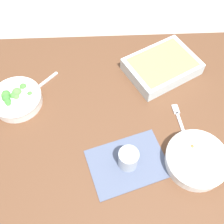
{
  "coord_description": "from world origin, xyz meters",
  "views": [
    {
      "loc": [
        -0.03,
        -0.6,
        1.69
      ],
      "look_at": [
        0.0,
        0.0,
        0.74
      ],
      "focal_mm": 43.79,
      "sensor_mm": 36.0,
      "label": 1
    }
  ],
  "objects_px": {
    "spoon_by_broccoli": "(38,87)",
    "spoon_by_stew": "(185,154)",
    "broccoli_bowl": "(16,99)",
    "drink_cup": "(128,159)",
    "baking_dish": "(162,66)",
    "stew_bowl": "(196,160)",
    "fork_on_table": "(179,120)"
  },
  "relations": [
    {
      "from": "spoon_by_broccoli",
      "to": "spoon_by_stew",
      "type": "bearing_deg",
      "value": -30.18
    },
    {
      "from": "broccoli_bowl",
      "to": "drink_cup",
      "type": "xyz_separation_m",
      "value": [
        0.44,
        -0.29,
        0.01
      ]
    },
    {
      "from": "baking_dish",
      "to": "spoon_by_broccoli",
      "type": "bearing_deg",
      "value": -172.51
    },
    {
      "from": "stew_bowl",
      "to": "spoon_by_broccoli",
      "type": "height_order",
      "value": "stew_bowl"
    },
    {
      "from": "spoon_by_stew",
      "to": "spoon_by_broccoli",
      "type": "xyz_separation_m",
      "value": [
        -0.58,
        0.34,
        0.0
      ]
    },
    {
      "from": "spoon_by_stew",
      "to": "baking_dish",
      "type": "bearing_deg",
      "value": 94.77
    },
    {
      "from": "spoon_by_stew",
      "to": "spoon_by_broccoli",
      "type": "bearing_deg",
      "value": 149.82
    },
    {
      "from": "broccoli_bowl",
      "to": "baking_dish",
      "type": "relative_size",
      "value": 0.57
    },
    {
      "from": "baking_dish",
      "to": "drink_cup",
      "type": "relative_size",
      "value": 4.34
    },
    {
      "from": "fork_on_table",
      "to": "stew_bowl",
      "type": "bearing_deg",
      "value": -82.87
    },
    {
      "from": "stew_bowl",
      "to": "spoon_by_broccoli",
      "type": "bearing_deg",
      "value": 148.58
    },
    {
      "from": "drink_cup",
      "to": "spoon_by_broccoli",
      "type": "xyz_separation_m",
      "value": [
        -0.37,
        0.36,
        -0.03
      ]
    },
    {
      "from": "baking_dish",
      "to": "spoon_by_broccoli",
      "type": "relative_size",
      "value": 2.65
    },
    {
      "from": "baking_dish",
      "to": "spoon_by_broccoli",
      "type": "height_order",
      "value": "baking_dish"
    },
    {
      "from": "baking_dish",
      "to": "fork_on_table",
      "type": "xyz_separation_m",
      "value": [
        0.04,
        -0.26,
        -0.03
      ]
    },
    {
      "from": "stew_bowl",
      "to": "broccoli_bowl",
      "type": "relative_size",
      "value": 1.08
    },
    {
      "from": "fork_on_table",
      "to": "baking_dish",
      "type": "bearing_deg",
      "value": 98.35
    },
    {
      "from": "spoon_by_broccoli",
      "to": "fork_on_table",
      "type": "height_order",
      "value": "spoon_by_broccoli"
    },
    {
      "from": "broccoli_bowl",
      "to": "stew_bowl",
      "type": "bearing_deg",
      "value": -23.51
    },
    {
      "from": "baking_dish",
      "to": "drink_cup",
      "type": "height_order",
      "value": "drink_cup"
    },
    {
      "from": "drink_cup",
      "to": "fork_on_table",
      "type": "xyz_separation_m",
      "value": [
        0.22,
        0.17,
        -0.04
      ]
    },
    {
      "from": "spoon_by_broccoli",
      "to": "baking_dish",
      "type": "bearing_deg",
      "value": 7.49
    },
    {
      "from": "broccoli_bowl",
      "to": "drink_cup",
      "type": "relative_size",
      "value": 2.46
    },
    {
      "from": "stew_bowl",
      "to": "fork_on_table",
      "type": "bearing_deg",
      "value": 97.13
    },
    {
      "from": "fork_on_table",
      "to": "spoon_by_broccoli",
      "type": "bearing_deg",
      "value": 161.94
    },
    {
      "from": "broccoli_bowl",
      "to": "fork_on_table",
      "type": "bearing_deg",
      "value": -10.0
    },
    {
      "from": "spoon_by_stew",
      "to": "stew_bowl",
      "type": "bearing_deg",
      "value": -51.15
    },
    {
      "from": "stew_bowl",
      "to": "baking_dish",
      "type": "height_order",
      "value": "baking_dish"
    },
    {
      "from": "stew_bowl",
      "to": "spoon_by_stew",
      "type": "distance_m",
      "value": 0.05
    },
    {
      "from": "broccoli_bowl",
      "to": "baking_dish",
      "type": "distance_m",
      "value": 0.64
    },
    {
      "from": "broccoli_bowl",
      "to": "baking_dish",
      "type": "height_order",
      "value": "broccoli_bowl"
    },
    {
      "from": "spoon_by_stew",
      "to": "broccoli_bowl",
      "type": "bearing_deg",
      "value": 158.1
    }
  ]
}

